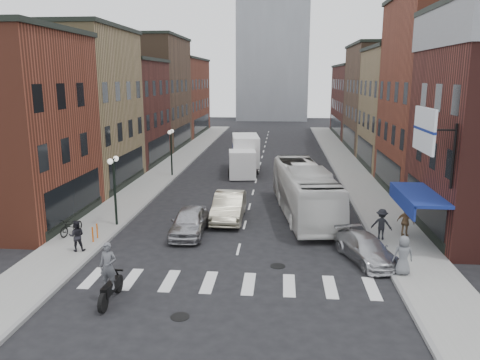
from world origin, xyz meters
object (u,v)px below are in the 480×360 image
ped_left_solo (77,236)px  ped_right_b (406,222)px  bike_rack (95,233)px  box_truck (245,155)px  motorcycle_rider (109,275)px  streetlamp_near (114,178)px  ped_right_c (403,255)px  parked_bicycle (71,226)px  transit_bus (305,191)px  curb_car (366,249)px  sedan_left_far (229,206)px  streetlamp_far (171,144)px  ped_right_a (382,224)px  sedan_left_near (189,222)px  billboard_sign (426,131)px

ped_left_solo → ped_right_b: ped_right_b is taller
bike_rack → box_truck: 20.11m
bike_rack → motorcycle_rider: 7.21m
streetlamp_near → motorcycle_rider: (3.00, -9.13, -1.77)m
ped_left_solo → ped_right_c: 15.32m
box_truck → parked_bicycle: 19.97m
transit_bus → curb_car: size_ratio=2.69×
motorcycle_rider → sedan_left_far: 11.63m
bike_rack → ped_left_solo: size_ratio=0.52×
streetlamp_far → motorcycle_rider: (3.00, -23.13, -1.77)m
ped_right_a → ped_right_c: size_ratio=0.94×
parked_bicycle → streetlamp_far: bearing=97.7°
motorcycle_rider → sedan_left_near: (1.49, 8.13, -0.39)m
box_truck → motorcycle_rider: bearing=-104.3°
curb_car → ped_right_c: 2.18m
motorcycle_rider → curb_car: (10.55, 5.13, -0.53)m
sedan_left_near → streetlamp_far: bearing=105.9°
streetlamp_near → sedan_left_near: (4.49, -1.00, -2.16)m
motorcycle_rider → ped_right_a: 14.21m
transit_bus → sedan_left_near: 7.88m
streetlamp_far → sedan_left_far: 13.74m
box_truck → transit_bus: size_ratio=0.69×
sedan_left_far → box_truck: bearing=90.7°
streetlamp_far → ped_left_solo: 18.41m
curb_car → ped_right_c: (1.25, -1.74, 0.41)m
bike_rack → sedan_left_near: bearing=19.9°
ped_right_b → curb_car: bearing=86.2°
sedan_left_near → billboard_sign: bearing=-13.0°
ped_right_a → ped_right_b: size_ratio=1.03×
ped_right_a → ped_right_b: (1.37, 0.54, -0.02)m
streetlamp_far → box_truck: bearing=20.8°
billboard_sign → transit_bus: billboard_sign is taller
sedan_left_far → ped_right_b: ped_right_b is taller
transit_bus → parked_bicycle: transit_bus is taller
streetlamp_near → curb_car: size_ratio=0.98×
curb_car → parked_bicycle: bearing=154.0°
box_truck → ped_right_c: bearing=-75.8°
streetlamp_far → ped_right_b: bearing=-42.3°
streetlamp_far → transit_bus: streetlamp_far is taller
billboard_sign → streetlamp_near: billboard_sign is taller
billboard_sign → ped_left_solo: billboard_sign is taller
sedan_left_far → ped_right_c: (8.45, -7.74, 0.19)m
sedan_left_near → ped_left_solo: (-4.94, -3.30, 0.17)m
streetlamp_far → parked_bicycle: 16.20m
ped_left_solo → transit_bus: bearing=-160.9°
motorcycle_rider → parked_bicycle: 8.69m
transit_bus → parked_bicycle: bearing=-165.0°
ped_right_a → ped_right_b: 1.47m
billboard_sign → sedan_left_near: billboard_sign is taller
billboard_sign → ped_right_b: bearing=86.3°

